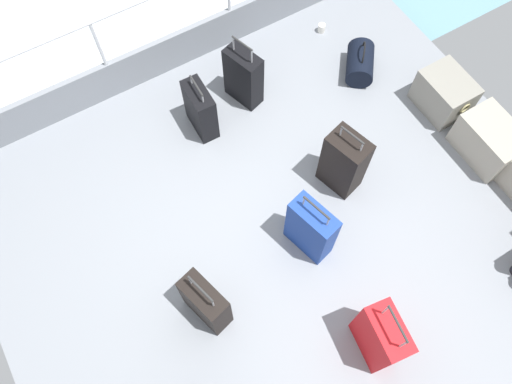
{
  "coord_description": "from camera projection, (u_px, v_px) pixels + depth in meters",
  "views": [
    {
      "loc": [
        1.36,
        -1.09,
        4.37
      ],
      "look_at": [
        -0.31,
        -0.1,
        0.25
      ],
      "focal_mm": 35.4,
      "sensor_mm": 36.0,
      "label": 1
    }
  ],
  "objects": [
    {
      "name": "sea_wake",
      "position": [
        128.0,
        5.0,
        6.31
      ],
      "size": [
        12.0,
        12.0,
        0.01
      ],
      "color": "#6B99A8",
      "rests_on": "ground_plane"
    },
    {
      "name": "cargo_crate_0",
      "position": [
        444.0,
        94.0,
        5.07
      ],
      "size": [
        0.56,
        0.4,
        0.41
      ],
      "color": "gray",
      "rests_on": "ground_plane"
    },
    {
      "name": "suitcase_1",
      "position": [
        206.0,
        303.0,
        4.07
      ],
      "size": [
        0.45,
        0.29,
        0.76
      ],
      "color": "black",
      "rests_on": "ground_plane"
    },
    {
      "name": "ground_plane",
      "position": [
        282.0,
        226.0,
        4.71
      ],
      "size": [
        4.4,
        5.2,
        0.06
      ],
      "primitive_type": "cube",
      "color": "gray"
    },
    {
      "name": "suitcase_2",
      "position": [
        380.0,
        337.0,
        3.92
      ],
      "size": [
        0.45,
        0.28,
        0.89
      ],
      "color": "red",
      "rests_on": "ground_plane"
    },
    {
      "name": "suitcase_0",
      "position": [
        243.0,
        77.0,
        5.02
      ],
      "size": [
        0.42,
        0.29,
        0.81
      ],
      "color": "black",
      "rests_on": "ground_plane"
    },
    {
      "name": "gunwale_port",
      "position": [
        173.0,
        51.0,
        5.28
      ],
      "size": [
        0.06,
        5.2,
        0.45
      ],
      "primitive_type": "cube",
      "color": "gray",
      "rests_on": "ground_plane"
    },
    {
      "name": "duffel_bag",
      "position": [
        360.0,
        63.0,
        5.31
      ],
      "size": [
        0.53,
        0.5,
        0.42
      ],
      "color": "black",
      "rests_on": "ground_plane"
    },
    {
      "name": "paper_cup",
      "position": [
        322.0,
        28.0,
        5.64
      ],
      "size": [
        0.08,
        0.08,
        0.1
      ],
      "primitive_type": "cylinder",
      "color": "white",
      "rests_on": "ground_plane"
    },
    {
      "name": "suitcase_3",
      "position": [
        344.0,
        162.0,
        4.57
      ],
      "size": [
        0.42,
        0.34,
        0.83
      ],
      "color": "black",
      "rests_on": "ground_plane"
    },
    {
      "name": "railing_port",
      "position": [
        164.0,
        11.0,
        4.77
      ],
      "size": [
        0.04,
        4.2,
        1.02
      ],
      "color": "silver",
      "rests_on": "ground_plane"
    },
    {
      "name": "cargo_crate_1",
      "position": [
        489.0,
        141.0,
        4.83
      ],
      "size": [
        0.65,
        0.4,
        0.42
      ],
      "color": "#9E9989",
      "rests_on": "ground_plane"
    },
    {
      "name": "suitcase_5",
      "position": [
        201.0,
        110.0,
        4.89
      ],
      "size": [
        0.4,
        0.2,
        0.68
      ],
      "color": "black",
      "rests_on": "ground_plane"
    },
    {
      "name": "suitcase_4",
      "position": [
        311.0,
        229.0,
        4.31
      ],
      "size": [
        0.46,
        0.29,
        0.8
      ],
      "color": "navy",
      "rests_on": "ground_plane"
    }
  ]
}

